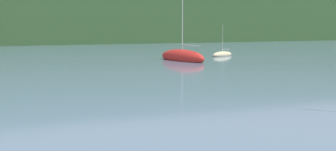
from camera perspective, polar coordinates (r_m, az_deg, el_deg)
sailboat_far_8 at (r=53.41m, az=2.11°, el=2.72°), size 5.10×8.66×10.72m
sailboat_far_9 at (r=61.50m, az=7.98°, el=3.06°), size 4.34×2.79×5.14m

